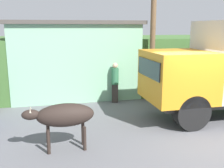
# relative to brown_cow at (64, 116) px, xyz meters

# --- Properties ---
(ground_plane) EXTENTS (60.00, 60.00, 0.00)m
(ground_plane) POSITION_rel_brown_cow_xyz_m (4.23, 0.18, -0.95)
(ground_plane) COLOR slate
(hillside_embankment) EXTENTS (32.00, 5.64, 2.71)m
(hillside_embankment) POSITION_rel_brown_cow_xyz_m (4.23, 7.14, 0.40)
(hillside_embankment) COLOR #426B33
(hillside_embankment) RESTS_ON ground_plane
(building_backdrop) EXTENTS (5.92, 2.70, 3.51)m
(building_backdrop) POSITION_rel_brown_cow_xyz_m (0.88, 5.49, 0.81)
(building_backdrop) COLOR #8CC69E
(building_backdrop) RESTS_ON ground_plane
(brown_cow) EXTENTS (1.86, 0.62, 1.28)m
(brown_cow) POSITION_rel_brown_cow_xyz_m (0.00, 0.00, 0.00)
(brown_cow) COLOR #2D231E
(brown_cow) RESTS_ON ground_plane
(pedestrian_on_hill) EXTENTS (0.39, 0.39, 1.74)m
(pedestrian_on_hill) POSITION_rel_brown_cow_xyz_m (2.41, 4.07, 0.02)
(pedestrian_on_hill) COLOR #38332D
(pedestrian_on_hill) RESTS_ON ground_plane
(utility_pole) EXTENTS (0.90, 0.23, 5.57)m
(utility_pole) POSITION_rel_brown_cow_xyz_m (4.04, 3.97, 1.95)
(utility_pole) COLOR brown
(utility_pole) RESTS_ON ground_plane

